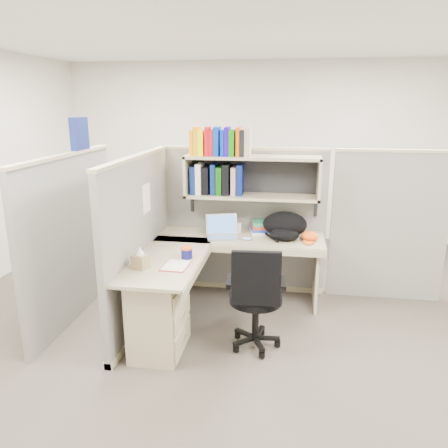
% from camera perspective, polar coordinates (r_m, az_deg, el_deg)
% --- Properties ---
extents(ground, '(6.00, 6.00, 0.00)m').
position_cam_1_polar(ground, '(4.36, 1.17, -13.03)').
color(ground, '#38322B').
rests_on(ground, ground).
extents(room_shell, '(6.00, 6.00, 6.00)m').
position_cam_1_polar(room_shell, '(3.86, 1.30, 8.60)').
color(room_shell, beige).
rests_on(room_shell, ground).
extents(cubicle, '(3.79, 1.84, 1.95)m').
position_cam_1_polar(cubicle, '(4.49, -2.64, 0.34)').
color(cubicle, slate).
rests_on(cubicle, ground).
extents(desk, '(1.74, 1.75, 0.73)m').
position_cam_1_polar(desk, '(3.98, -5.25, -8.94)').
color(desk, gray).
rests_on(desk, ground).
extents(laptop, '(0.41, 0.41, 0.24)m').
position_cam_1_polar(laptop, '(4.50, -0.15, -0.39)').
color(laptop, '#ADAEB2').
rests_on(laptop, desk).
extents(backpack, '(0.52, 0.43, 0.27)m').
position_cam_1_polar(backpack, '(4.53, 7.94, -0.24)').
color(backpack, black).
rests_on(backpack, desk).
extents(orange_cap, '(0.20, 0.22, 0.09)m').
position_cam_1_polar(orange_cap, '(4.53, 11.15, -1.54)').
color(orange_cap, '#EC5814').
rests_on(orange_cap, desk).
extents(snack_canister, '(0.11, 0.11, 0.10)m').
position_cam_1_polar(snack_canister, '(3.96, -4.89, -3.72)').
color(snack_canister, '#0E1053').
rests_on(snack_canister, desk).
extents(tissue_box, '(0.15, 0.15, 0.19)m').
position_cam_1_polar(tissue_box, '(3.77, -10.87, -4.31)').
color(tissue_box, '#947F53').
rests_on(tissue_box, desk).
extents(mouse, '(0.11, 0.08, 0.04)m').
position_cam_1_polar(mouse, '(4.46, 3.00, -1.92)').
color(mouse, '#9BB2DC').
rests_on(mouse, desk).
extents(paper_cup, '(0.09, 0.09, 0.11)m').
position_cam_1_polar(paper_cup, '(4.71, 1.82, -0.48)').
color(paper_cup, white).
rests_on(paper_cup, desk).
extents(book_stack, '(0.24, 0.29, 0.12)m').
position_cam_1_polar(book_stack, '(4.73, 4.66, -0.37)').
color(book_stack, slate).
rests_on(book_stack, desk).
extents(loose_paper, '(0.21, 0.27, 0.00)m').
position_cam_1_polar(loose_paper, '(3.81, -6.29, -5.37)').
color(loose_paper, silver).
rests_on(loose_paper, desk).
extents(task_chair, '(0.51, 0.47, 0.96)m').
position_cam_1_polar(task_chair, '(3.83, 4.13, -11.59)').
color(task_chair, black).
rests_on(task_chair, ground).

